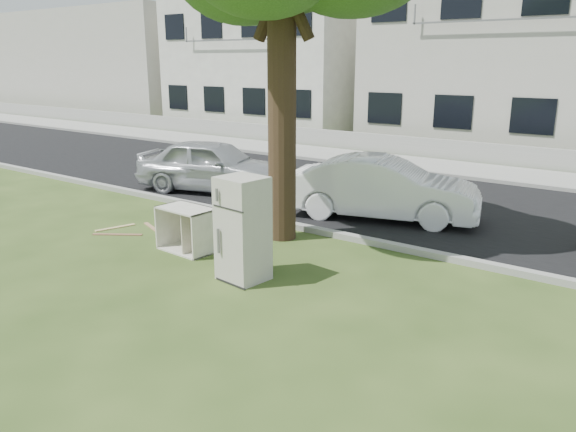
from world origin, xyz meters
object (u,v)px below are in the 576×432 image
Objects in this scene: car_center at (383,188)px; cabinet at (187,229)px; fridge at (243,229)px; car_left at (214,165)px.

cabinet is at bearing 139.12° from car_center.
fridge reaches higher than car_left.
fridge is at bearing -11.18° from cabinet.
car_left is (-4.75, 4.33, -0.14)m from fridge.
car_left is at bearing 131.27° from cabinet.
fridge is 6.43m from car_left.
cabinet is at bearing -159.23° from car_left.
car_left is (-2.99, 3.87, 0.29)m from cabinet.
fridge is 1.60× the size of cabinet.
car_center is 4.89m from car_left.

